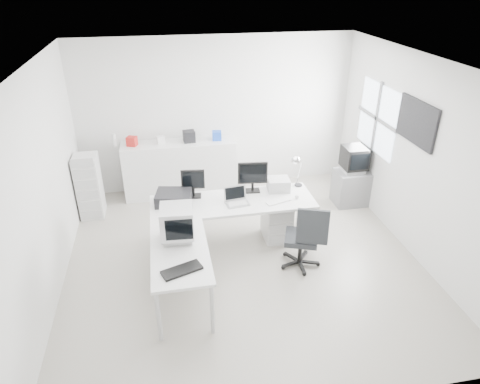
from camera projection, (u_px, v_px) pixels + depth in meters
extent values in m
cube|color=beige|center=(243.00, 258.00, 6.29)|extent=(5.00, 5.00, 0.01)
cube|color=white|center=(243.00, 64.00, 4.98)|extent=(5.00, 5.00, 0.01)
cube|color=silver|center=(216.00, 115.00, 7.81)|extent=(5.00, 0.02, 2.80)
cube|color=silver|center=(42.00, 189.00, 5.22)|extent=(0.02, 5.00, 2.80)
cube|color=silver|center=(416.00, 158.00, 6.05)|extent=(0.02, 5.00, 2.80)
cube|color=silver|center=(277.00, 221.00, 6.65)|extent=(0.40, 0.50, 0.60)
cube|color=black|center=(174.00, 198.00, 6.18)|extent=(0.57, 0.48, 0.18)
cube|color=silver|center=(278.00, 201.00, 6.26)|extent=(0.39, 0.22, 0.02)
sphere|color=silver|center=(297.00, 197.00, 6.34)|extent=(0.06, 0.06, 0.06)
cube|color=#AAAAAA|center=(278.00, 184.00, 6.55)|extent=(0.35, 0.31, 0.19)
cube|color=black|center=(182.00, 270.00, 4.83)|extent=(0.49, 0.33, 0.03)
cube|color=slate|center=(351.00, 187.00, 7.63)|extent=(0.57, 0.47, 0.62)
cube|color=silver|center=(180.00, 168.00, 7.88)|extent=(2.03, 0.51, 1.02)
cube|color=#B21C19|center=(132.00, 141.00, 7.47)|extent=(0.20, 0.19, 0.16)
cube|color=silver|center=(161.00, 140.00, 7.56)|extent=(0.16, 0.14, 0.13)
cube|color=black|center=(189.00, 136.00, 7.62)|extent=(0.22, 0.20, 0.20)
cube|color=blue|center=(217.00, 136.00, 7.72)|extent=(0.18, 0.16, 0.16)
cylinder|color=silver|center=(114.00, 140.00, 7.44)|extent=(0.07, 0.07, 0.22)
cube|color=silver|center=(89.00, 186.00, 7.15)|extent=(0.38, 0.45, 1.09)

